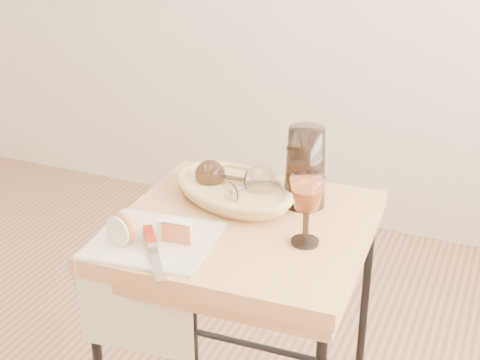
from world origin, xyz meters
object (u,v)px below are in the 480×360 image
at_px(side_table, 243,349).
at_px(apple_half, 125,228).
at_px(goblet_lying_a, 226,177).
at_px(tea_towel, 154,240).
at_px(goblet_lying_b, 248,186).
at_px(pitcher, 305,167).
at_px(wine_goblet, 306,211).
at_px(bread_basket, 234,192).
at_px(table_knife, 153,250).

height_order(side_table, apple_half, apple_half).
distance_m(goblet_lying_a, apple_half, 0.34).
xyz_separation_m(tea_towel, goblet_lying_b, (0.13, 0.26, 0.05)).
height_order(goblet_lying_a, pitcher, pitcher).
bearing_deg(goblet_lying_a, pitcher, -175.18).
bearing_deg(wine_goblet, apple_half, -156.39).
bearing_deg(bread_basket, goblet_lying_b, 1.43).
bearing_deg(goblet_lying_b, wine_goblet, -99.06).
bearing_deg(side_table, table_knife, -117.38).
distance_m(bread_basket, goblet_lying_b, 0.06).
height_order(goblet_lying_a, table_knife, goblet_lying_a).
bearing_deg(pitcher, bread_basket, 179.82).
bearing_deg(bread_basket, side_table, -32.54).
height_order(bread_basket, goblet_lying_a, goblet_lying_a).
distance_m(side_table, wine_goblet, 0.50).
bearing_deg(bread_basket, tea_towel, -82.84).
relative_size(side_table, bread_basket, 2.39).
bearing_deg(goblet_lying_b, bread_basket, 92.36).
distance_m(tea_towel, goblet_lying_a, 0.30).
relative_size(goblet_lying_b, table_knife, 0.61).
bearing_deg(apple_half, table_knife, 0.98).
height_order(tea_towel, wine_goblet, wine_goblet).
xyz_separation_m(apple_half, table_knife, (0.09, -0.02, -0.03)).
relative_size(side_table, pitcher, 3.10).
bearing_deg(goblet_lying_b, side_table, -140.21).
relative_size(side_table, goblet_lying_b, 5.48).
height_order(wine_goblet, table_knife, wine_goblet).
relative_size(bread_basket, table_knife, 1.39).
bearing_deg(apple_half, tea_towel, 49.82).
height_order(side_table, table_knife, table_knife).
relative_size(goblet_lying_b, pitcher, 0.57).
relative_size(wine_goblet, apple_half, 2.19).
distance_m(bread_basket, pitcher, 0.20).
relative_size(side_table, wine_goblet, 4.57).
height_order(tea_towel, apple_half, apple_half).
bearing_deg(goblet_lying_b, tea_towel, 177.89).
bearing_deg(apple_half, goblet_lying_a, 87.29).
relative_size(goblet_lying_b, apple_half, 1.82).
bearing_deg(tea_towel, wine_goblet, 14.56).
xyz_separation_m(side_table, table_knife, (-0.12, -0.23, 0.40)).
relative_size(wine_goblet, table_knife, 0.73).
bearing_deg(side_table, pitcher, 55.29).
distance_m(bread_basket, wine_goblet, 0.29).
height_order(tea_towel, pitcher, pitcher).
bearing_deg(pitcher, goblet_lying_b, -168.06).
distance_m(side_table, pitcher, 0.52).
bearing_deg(apple_half, wine_goblet, 38.68).
distance_m(tea_towel, table_knife, 0.07).
bearing_deg(pitcher, table_knife, -135.52).
bearing_deg(tea_towel, goblet_lying_a, 73.06).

